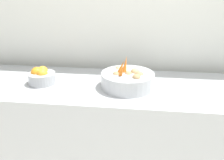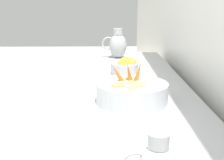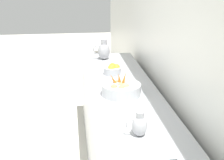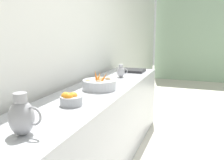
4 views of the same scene
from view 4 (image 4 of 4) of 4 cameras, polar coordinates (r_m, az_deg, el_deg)
The scene contains 7 objects.
tile_wall_left at distance 3.18m, azimuth -7.08°, elevation 11.36°, with size 0.10×9.31×3.00m, color silver.
prep_counter at distance 2.74m, azimuth -3.09°, elevation -11.09°, with size 0.66×3.08×0.90m, color #ADAFB5.
vegetable_colander at distance 2.54m, azimuth -2.99°, elevation -1.03°, with size 0.35×0.35×0.21m.
orange_bowl at distance 2.02m, azimuth -9.72°, elevation -4.51°, with size 0.19×0.19×0.11m.
metal_pitcher_tall at distance 1.51m, azimuth -20.40°, elevation -7.99°, with size 0.21×0.15×0.25m.
metal_pitcher_short at distance 3.21m, azimuth 2.11°, elevation 2.02°, with size 0.15×0.10×0.17m.
counter_sink_basin at distance 3.69m, azimuth 4.92°, elevation 2.25°, with size 0.34×0.30×0.04m, color #232326.
Camera 4 is at (-0.50, -2.61, 1.49)m, focal length 38.92 mm.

